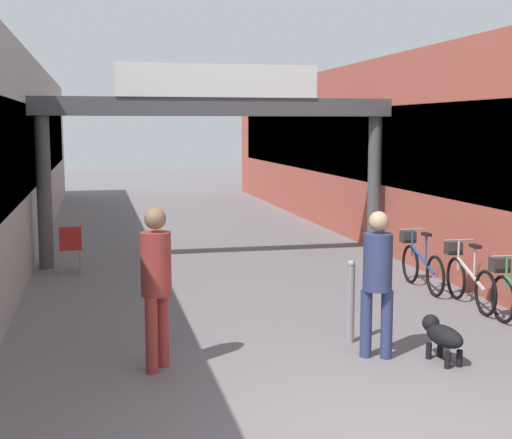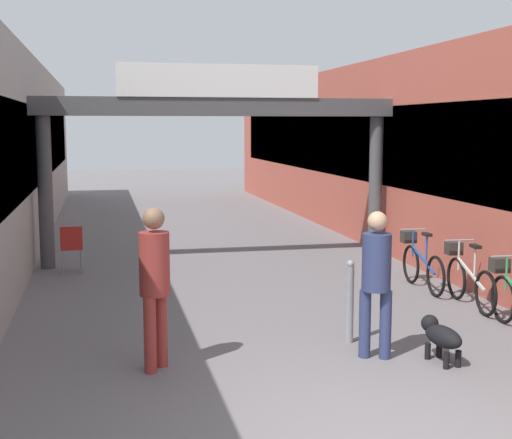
{
  "view_description": "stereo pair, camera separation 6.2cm",
  "coord_description": "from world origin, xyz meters",
  "px_view_note": "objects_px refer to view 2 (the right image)",
  "views": [
    {
      "loc": [
        -2.37,
        -5.29,
        2.73
      ],
      "look_at": [
        0.0,
        5.26,
        1.3
      ],
      "focal_mm": 50.0,
      "sensor_mm": 36.0,
      "label": 1
    },
    {
      "loc": [
        -2.31,
        -5.3,
        2.73
      ],
      "look_at": [
        0.0,
        5.26,
        1.3
      ],
      "focal_mm": 50.0,
      "sensor_mm": 36.0,
      "label": 2
    }
  ],
  "objects_px": {
    "pedestrian_with_dog": "(376,275)",
    "bicycle_blue_farthest": "(420,263)",
    "cafe_chair_red_nearer": "(71,245)",
    "bicycle_silver_third": "(467,277)",
    "dog_on_leash": "(441,335)",
    "bollard_post_metal": "(350,301)",
    "pedestrian_companion": "(155,277)"
  },
  "relations": [
    {
      "from": "pedestrian_with_dog",
      "to": "bicycle_blue_farthest",
      "type": "bearing_deg",
      "value": 57.09
    },
    {
      "from": "pedestrian_with_dog",
      "to": "cafe_chair_red_nearer",
      "type": "xyz_separation_m",
      "value": [
        -3.67,
        5.78,
        -0.46
      ]
    },
    {
      "from": "pedestrian_with_dog",
      "to": "bicycle_blue_farthest",
      "type": "xyz_separation_m",
      "value": [
        2.11,
        3.26,
        -0.57
      ]
    },
    {
      "from": "pedestrian_with_dog",
      "to": "bicycle_silver_third",
      "type": "bearing_deg",
      "value": 41.38
    },
    {
      "from": "dog_on_leash",
      "to": "bicycle_silver_third",
      "type": "bearing_deg",
      "value": 55.25
    },
    {
      "from": "dog_on_leash",
      "to": "bollard_post_metal",
      "type": "distance_m",
      "value": 1.24
    },
    {
      "from": "pedestrian_with_dog",
      "to": "dog_on_leash",
      "type": "height_order",
      "value": "pedestrian_with_dog"
    },
    {
      "from": "dog_on_leash",
      "to": "cafe_chair_red_nearer",
      "type": "relative_size",
      "value": 0.79
    },
    {
      "from": "pedestrian_companion",
      "to": "bollard_post_metal",
      "type": "distance_m",
      "value": 2.58
    },
    {
      "from": "bicycle_silver_third",
      "to": "bollard_post_metal",
      "type": "bearing_deg",
      "value": -149.88
    },
    {
      "from": "dog_on_leash",
      "to": "bicycle_blue_farthest",
      "type": "xyz_separation_m",
      "value": [
        1.42,
        3.56,
        0.12
      ]
    },
    {
      "from": "dog_on_leash",
      "to": "bicycle_silver_third",
      "type": "distance_m",
      "value": 2.83
    },
    {
      "from": "pedestrian_with_dog",
      "to": "cafe_chair_red_nearer",
      "type": "distance_m",
      "value": 6.87
    },
    {
      "from": "bollard_post_metal",
      "to": "bicycle_blue_farthest",
      "type": "bearing_deg",
      "value": 50.02
    },
    {
      "from": "pedestrian_with_dog",
      "to": "dog_on_leash",
      "type": "xyz_separation_m",
      "value": [
        0.69,
        -0.3,
        -0.69
      ]
    },
    {
      "from": "pedestrian_with_dog",
      "to": "pedestrian_companion",
      "type": "xyz_separation_m",
      "value": [
        -2.56,
        0.14,
        0.06
      ]
    },
    {
      "from": "bicycle_blue_farthest",
      "to": "bollard_post_metal",
      "type": "distance_m",
      "value": 3.42
    },
    {
      "from": "dog_on_leash",
      "to": "pedestrian_companion",
      "type": "bearing_deg",
      "value": 172.29
    },
    {
      "from": "dog_on_leash",
      "to": "bicycle_silver_third",
      "type": "height_order",
      "value": "bicycle_silver_third"
    },
    {
      "from": "bicycle_silver_third",
      "to": "cafe_chair_red_nearer",
      "type": "height_order",
      "value": "bicycle_silver_third"
    },
    {
      "from": "pedestrian_companion",
      "to": "dog_on_leash",
      "type": "distance_m",
      "value": 3.36
    },
    {
      "from": "bicycle_silver_third",
      "to": "bollard_post_metal",
      "type": "height_order",
      "value": "bollard_post_metal"
    },
    {
      "from": "pedestrian_with_dog",
      "to": "cafe_chair_red_nearer",
      "type": "relative_size",
      "value": 1.96
    },
    {
      "from": "bicycle_silver_third",
      "to": "cafe_chair_red_nearer",
      "type": "distance_m",
      "value": 7.06
    },
    {
      "from": "pedestrian_companion",
      "to": "dog_on_leash",
      "type": "relative_size",
      "value": 2.6
    },
    {
      "from": "pedestrian_with_dog",
      "to": "bicycle_blue_farthest",
      "type": "distance_m",
      "value": 3.93
    },
    {
      "from": "pedestrian_with_dog",
      "to": "cafe_chair_red_nearer",
      "type": "height_order",
      "value": "pedestrian_with_dog"
    },
    {
      "from": "cafe_chair_red_nearer",
      "to": "bicycle_blue_farthest",
      "type": "bearing_deg",
      "value": -23.54
    },
    {
      "from": "bicycle_silver_third",
      "to": "pedestrian_companion",
      "type": "bearing_deg",
      "value": -158.81
    },
    {
      "from": "bollard_post_metal",
      "to": "cafe_chair_red_nearer",
      "type": "distance_m",
      "value": 6.27
    },
    {
      "from": "pedestrian_companion",
      "to": "bicycle_blue_farthest",
      "type": "height_order",
      "value": "pedestrian_companion"
    },
    {
      "from": "bicycle_blue_farthest",
      "to": "cafe_chair_red_nearer",
      "type": "distance_m",
      "value": 6.31
    }
  ]
}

